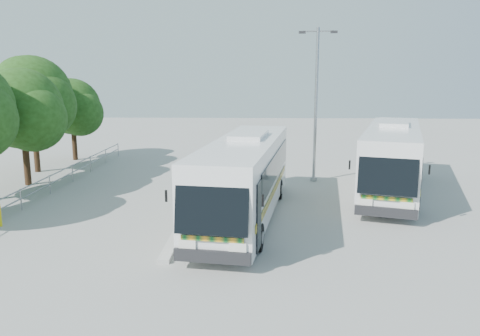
{
  "coord_description": "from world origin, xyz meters",
  "views": [
    {
      "loc": [
        0.75,
        -20.17,
        5.95
      ],
      "look_at": [
        -0.1,
        1.72,
        1.71
      ],
      "focal_mm": 35.0,
      "sensor_mm": 36.0,
      "label": 1
    }
  ],
  "objects_px": {
    "tree_far_d": "(33,96)",
    "coach_main": "(245,176)",
    "tree_far_e": "(73,107)",
    "tree_far_c": "(23,109)",
    "lamppost": "(316,98)",
    "bollard": "(0,215)",
    "coach_adjacent": "(392,157)"
  },
  "relations": [
    {
      "from": "tree_far_d",
      "to": "bollard",
      "type": "height_order",
      "value": "tree_far_d"
    },
    {
      "from": "tree_far_e",
      "to": "coach_main",
      "type": "height_order",
      "value": "tree_far_e"
    },
    {
      "from": "tree_far_c",
      "to": "coach_adjacent",
      "type": "xyz_separation_m",
      "value": [
        19.9,
        -0.86,
        -2.37
      ]
    },
    {
      "from": "tree_far_c",
      "to": "lamppost",
      "type": "distance_m",
      "value": 16.25
    },
    {
      "from": "tree_far_d",
      "to": "coach_adjacent",
      "type": "xyz_separation_m",
      "value": [
        21.09,
        -4.56,
        -2.93
      ]
    },
    {
      "from": "tree_far_c",
      "to": "coach_main",
      "type": "bearing_deg",
      "value": -25.24
    },
    {
      "from": "tree_far_e",
      "to": "lamppost",
      "type": "bearing_deg",
      "value": -21.46
    },
    {
      "from": "coach_main",
      "to": "tree_far_d",
      "type": "bearing_deg",
      "value": 153.0
    },
    {
      "from": "coach_main",
      "to": "tree_far_e",
      "type": "bearing_deg",
      "value": 140.63
    },
    {
      "from": "tree_far_d",
      "to": "tree_far_e",
      "type": "distance_m",
      "value": 4.65
    },
    {
      "from": "tree_far_d",
      "to": "coach_main",
      "type": "height_order",
      "value": "tree_far_d"
    },
    {
      "from": "coach_adjacent",
      "to": "tree_far_c",
      "type": "bearing_deg",
      "value": -165.31
    },
    {
      "from": "tree_far_e",
      "to": "bollard",
      "type": "bearing_deg",
      "value": -79.39
    },
    {
      "from": "tree_far_e",
      "to": "lamppost",
      "type": "height_order",
      "value": "lamppost"
    },
    {
      "from": "lamppost",
      "to": "tree_far_d",
      "type": "bearing_deg",
      "value": 179.21
    },
    {
      "from": "tree_far_e",
      "to": "coach_main",
      "type": "distance_m",
      "value": 19.12
    },
    {
      "from": "tree_far_d",
      "to": "coach_main",
      "type": "bearing_deg",
      "value": -35.12
    },
    {
      "from": "tree_far_c",
      "to": "tree_far_d",
      "type": "relative_size",
      "value": 0.88
    },
    {
      "from": "tree_far_c",
      "to": "lamppost",
      "type": "height_order",
      "value": "lamppost"
    },
    {
      "from": "tree_far_d",
      "to": "coach_adjacent",
      "type": "height_order",
      "value": "tree_far_d"
    },
    {
      "from": "tree_far_c",
      "to": "tree_far_e",
      "type": "height_order",
      "value": "tree_far_c"
    },
    {
      "from": "tree_far_e",
      "to": "coach_main",
      "type": "xyz_separation_m",
      "value": [
        12.84,
        -14.01,
        -2.04
      ]
    },
    {
      "from": "tree_far_e",
      "to": "coach_adjacent",
      "type": "height_order",
      "value": "tree_far_e"
    },
    {
      "from": "tree_far_c",
      "to": "tree_far_e",
      "type": "xyz_separation_m",
      "value": [
        -0.51,
        8.2,
        -0.37
      ]
    },
    {
      "from": "tree_far_d",
      "to": "coach_adjacent",
      "type": "distance_m",
      "value": 21.77
    },
    {
      "from": "tree_far_c",
      "to": "tree_far_e",
      "type": "distance_m",
      "value": 8.22
    },
    {
      "from": "tree_far_c",
      "to": "tree_far_d",
      "type": "xyz_separation_m",
      "value": [
        -1.19,
        3.7,
        0.56
      ]
    },
    {
      "from": "coach_adjacent",
      "to": "tree_far_d",
      "type": "bearing_deg",
      "value": -175.04
    },
    {
      "from": "tree_far_d",
      "to": "bollard",
      "type": "distance_m",
      "value": 12.48
    },
    {
      "from": "tree_far_c",
      "to": "lamppost",
      "type": "bearing_deg",
      "value": 5.84
    },
    {
      "from": "tree_far_d",
      "to": "coach_main",
      "type": "relative_size",
      "value": 0.59
    },
    {
      "from": "bollard",
      "to": "tree_far_e",
      "type": "bearing_deg",
      "value": 100.61
    }
  ]
}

